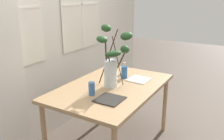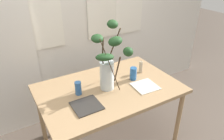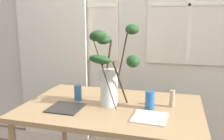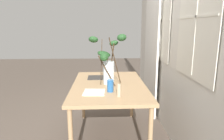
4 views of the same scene
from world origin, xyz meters
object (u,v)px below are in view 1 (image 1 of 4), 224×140
plate_square_left (110,99)px  vase_with_branches (112,61)px  drinking_glass_blue_left (92,89)px  plate_square_right (139,79)px  drinking_glass_blue_right (124,72)px  dining_table (112,91)px  pillar_candle (124,68)px

plate_square_left → vase_with_branches: bearing=26.7°
drinking_glass_blue_left → plate_square_right: size_ratio=0.56×
vase_with_branches → plate_square_left: size_ratio=2.67×
plate_square_left → drinking_glass_blue_left: bearing=86.8°
drinking_glass_blue_right → plate_square_right: 0.20m
dining_table → pillar_candle: pillar_candle is taller
drinking_glass_blue_right → plate_square_left: size_ratio=0.57×
dining_table → plate_square_left: size_ratio=5.75×
plate_square_left → pillar_candle: pillar_candle is taller
vase_with_branches → pillar_candle: (0.49, 0.10, -0.22)m
plate_square_left → pillar_candle: (0.81, 0.27, 0.06)m
drinking_glass_blue_left → plate_square_right: (0.65, -0.23, -0.06)m
pillar_candle → drinking_glass_blue_right: bearing=-152.8°
dining_table → drinking_glass_blue_right: bearing=1.5°
vase_with_branches → plate_square_right: 0.48m
dining_table → plate_square_left: (-0.33, -0.17, 0.07)m
dining_table → drinking_glass_blue_right: 0.34m
plate_square_left → dining_table: bearing=27.3°
vase_with_branches → plate_square_right: vase_with_branches is taller
drinking_glass_blue_left → drinking_glass_blue_right: bearing=-3.6°
vase_with_branches → plate_square_left: (-0.32, -0.16, -0.28)m
drinking_glass_blue_left → plate_square_left: 0.23m
dining_table → plate_square_left: bearing=-152.7°
dining_table → vase_with_branches: (-0.01, -0.01, 0.35)m
vase_with_branches → pillar_candle: vase_with_branches is taller
vase_with_branches → drinking_glass_blue_right: 0.39m
dining_table → plate_square_left: 0.38m
drinking_glass_blue_left → pillar_candle: (0.80, 0.05, 0.00)m
dining_table → drinking_glass_blue_left: 0.35m
vase_with_branches → drinking_glass_blue_left: bearing=169.5°
plate_square_left → pillar_candle: 0.86m
plate_square_right → pillar_candle: (0.14, 0.27, 0.07)m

